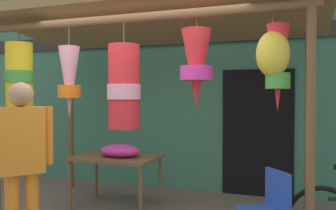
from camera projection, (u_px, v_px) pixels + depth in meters
shop_facade at (194, 67)px, 6.24m from camera, size 10.41×0.29×4.15m
market_stall_canopy at (148, 41)px, 4.64m from camera, size 4.31×2.14×2.72m
display_table at (116, 162)px, 5.15m from camera, size 1.16×0.78×0.74m
flower_heap_on_table at (121, 151)px, 5.08m from camera, size 0.58×0.41×0.17m
folding_chair at (269, 205)px, 3.63m from camera, size 0.56×0.56×0.84m
shopper_by_bananas at (22, 155)px, 3.49m from camera, size 0.42×0.49×1.71m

